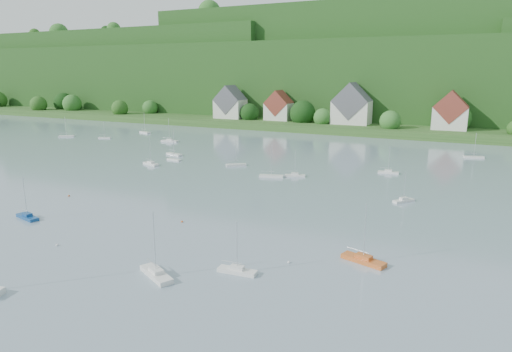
# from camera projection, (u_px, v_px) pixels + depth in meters

# --- Properties ---
(far_shore_strip) EXTENTS (600.00, 60.00, 3.00)m
(far_shore_strip) POSITION_uv_depth(u_px,v_px,m) (347.00, 124.00, 211.09)
(far_shore_strip) COLOR #2B511E
(far_shore_strip) RESTS_ON ground
(forested_ridge) EXTENTS (620.00, 181.22, 69.89)m
(forested_ridge) POSITION_uv_depth(u_px,v_px,m) (379.00, 76.00, 266.23)
(forested_ridge) COLOR #1B4014
(forested_ridge) RESTS_ON ground
(village_building_0) EXTENTS (14.00, 10.40, 16.00)m
(village_building_0) POSITION_uv_depth(u_px,v_px,m) (230.00, 105.00, 221.06)
(village_building_0) COLOR beige
(village_building_0) RESTS_ON far_shore_strip
(village_building_1) EXTENTS (12.00, 9.36, 14.00)m
(village_building_1) POSITION_uv_depth(u_px,v_px,m) (279.00, 108.00, 212.44)
(village_building_1) COLOR beige
(village_building_1) RESTS_ON far_shore_strip
(village_building_2) EXTENTS (16.00, 11.44, 18.00)m
(village_building_2) POSITION_uv_depth(u_px,v_px,m) (352.00, 107.00, 196.45)
(village_building_2) COLOR beige
(village_building_2) RESTS_ON far_shore_strip
(village_building_3) EXTENTS (13.00, 10.40, 15.50)m
(village_building_3) POSITION_uv_depth(u_px,v_px,m) (450.00, 113.00, 178.01)
(village_building_3) COLOR beige
(village_building_3) RESTS_ON far_shore_strip
(near_sailboat_1) EXTENTS (5.80, 2.80, 7.55)m
(near_sailboat_1) POSITION_uv_depth(u_px,v_px,m) (27.00, 216.00, 80.26)
(near_sailboat_1) COLOR navy
(near_sailboat_1) RESTS_ON ground
(near_sailboat_3) EXTENTS (5.34, 1.85, 7.08)m
(near_sailboat_3) POSITION_uv_depth(u_px,v_px,m) (237.00, 270.00, 58.65)
(near_sailboat_3) COLOR silver
(near_sailboat_3) RESTS_ON ground
(near_sailboat_4) EXTENTS (6.51, 4.58, 8.65)m
(near_sailboat_4) POSITION_uv_depth(u_px,v_px,m) (156.00, 273.00, 57.58)
(near_sailboat_4) COLOR silver
(near_sailboat_4) RESTS_ON ground
(near_sailboat_5) EXTENTS (6.52, 3.61, 8.48)m
(near_sailboat_5) POSITION_uv_depth(u_px,v_px,m) (363.00, 259.00, 61.88)
(near_sailboat_5) COLOR #CA5C21
(near_sailboat_5) RESTS_ON ground
(mooring_buoy_1) EXTENTS (0.43, 0.43, 0.43)m
(mooring_buoy_1) POSITION_uv_depth(u_px,v_px,m) (57.00, 246.00, 67.85)
(mooring_buoy_1) COLOR silver
(mooring_buoy_1) RESTS_ON ground
(mooring_buoy_2) EXTENTS (0.38, 0.38, 0.38)m
(mooring_buoy_2) POSITION_uv_depth(u_px,v_px,m) (182.00, 222.00, 78.44)
(mooring_buoy_2) COLOR #D55519
(mooring_buoy_2) RESTS_ON ground
(mooring_buoy_3) EXTENTS (0.40, 0.40, 0.40)m
(mooring_buoy_3) POSITION_uv_depth(u_px,v_px,m) (69.00, 196.00, 94.63)
(mooring_buoy_3) COLOR #D55519
(mooring_buoy_3) RESTS_ON ground
(mooring_buoy_4) EXTENTS (0.39, 0.39, 0.39)m
(mooring_buoy_4) POSITION_uv_depth(u_px,v_px,m) (289.00, 263.00, 61.80)
(mooring_buoy_4) COLOR silver
(mooring_buoy_4) RESTS_ON ground
(far_sailboat_cluster) EXTENTS (203.68, 66.66, 8.71)m
(far_sailboat_cluster) POSITION_uv_depth(u_px,v_px,m) (300.00, 157.00, 135.17)
(far_sailboat_cluster) COLOR silver
(far_sailboat_cluster) RESTS_ON ground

